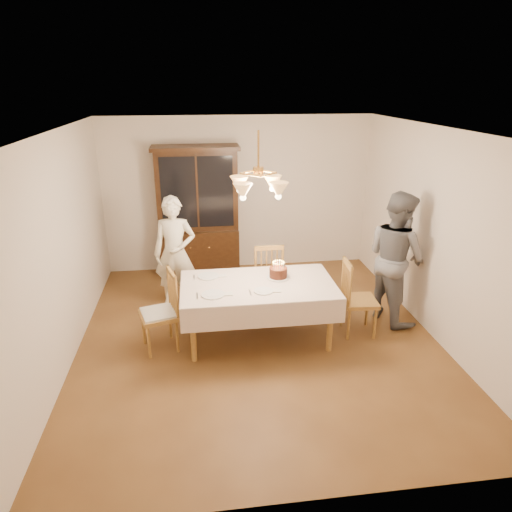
{
  "coord_description": "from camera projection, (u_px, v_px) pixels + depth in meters",
  "views": [
    {
      "loc": [
        -0.7,
        -5.09,
        3.09
      ],
      "look_at": [
        0.0,
        0.2,
        1.05
      ],
      "focal_mm": 32.0,
      "sensor_mm": 36.0,
      "label": 1
    }
  ],
  "objects": [
    {
      "name": "place_setting_near_left",
      "position": [
        214.0,
        295.0,
        5.33
      ],
      "size": [
        0.42,
        0.27,
        0.02
      ],
      "color": "white",
      "rests_on": "dining_table"
    },
    {
      "name": "dining_table",
      "position": [
        258.0,
        289.0,
        5.66
      ],
      "size": [
        1.9,
        1.1,
        0.76
      ],
      "color": "olive",
      "rests_on": "ground"
    },
    {
      "name": "place_setting_far_left",
      "position": [
        209.0,
        276.0,
        5.84
      ],
      "size": [
        0.42,
        0.27,
        0.02
      ],
      "color": "white",
      "rests_on": "dining_table"
    },
    {
      "name": "place_setting_near_right",
      "position": [
        265.0,
        291.0,
        5.42
      ],
      "size": [
        0.37,
        0.23,
        0.02
      ],
      "color": "white",
      "rests_on": "dining_table"
    },
    {
      "name": "elderly_woman",
      "position": [
        175.0,
        253.0,
        6.46
      ],
      "size": [
        0.64,
        0.46,
        1.64
      ],
      "primitive_type": "imported",
      "rotation": [
        0.0,
        0.0,
        -0.12
      ],
      "color": "white",
      "rests_on": "ground"
    },
    {
      "name": "adult_in_grey",
      "position": [
        396.0,
        257.0,
        6.09
      ],
      "size": [
        0.92,
        1.04,
        1.8
      ],
      "primitive_type": "imported",
      "rotation": [
        0.0,
        0.0,
        1.89
      ],
      "color": "slate",
      "rests_on": "ground"
    },
    {
      "name": "chair_left_end",
      "position": [
        159.0,
        315.0,
        5.52
      ],
      "size": [
        0.52,
        0.54,
        1.0
      ],
      "color": "olive",
      "rests_on": "ground"
    },
    {
      "name": "birthday_cake",
      "position": [
        278.0,
        273.0,
        5.78
      ],
      "size": [
        0.3,
        0.3,
        0.22
      ],
      "color": "white",
      "rests_on": "dining_table"
    },
    {
      "name": "chandelier",
      "position": [
        258.0,
        186.0,
        5.2
      ],
      "size": [
        0.62,
        0.62,
        0.73
      ],
      "color": "#BF8C3F",
      "rests_on": "ground"
    },
    {
      "name": "ground",
      "position": [
        258.0,
        337.0,
        5.91
      ],
      "size": [
        5.0,
        5.0,
        0.0
      ],
      "primitive_type": "plane",
      "color": "brown",
      "rests_on": "ground"
    },
    {
      "name": "chair_right_end",
      "position": [
        358.0,
        302.0,
        5.88
      ],
      "size": [
        0.45,
        0.47,
        1.0
      ],
      "color": "olive",
      "rests_on": "ground"
    },
    {
      "name": "china_hutch",
      "position": [
        198.0,
        215.0,
        7.54
      ],
      "size": [
        1.38,
        0.54,
        2.16
      ],
      "color": "black",
      "rests_on": "ground"
    },
    {
      "name": "chair_far_side",
      "position": [
        267.0,
        278.0,
        6.58
      ],
      "size": [
        0.45,
        0.43,
        1.0
      ],
      "color": "olive",
      "rests_on": "ground"
    },
    {
      "name": "room_shell",
      "position": [
        258.0,
        220.0,
        5.34
      ],
      "size": [
        5.0,
        5.0,
        5.0
      ],
      "color": "white",
      "rests_on": "ground"
    }
  ]
}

